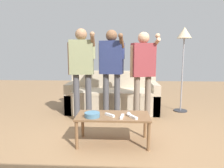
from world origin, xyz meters
TOP-DOWN VIEW (x-y plane):
  - ground_plane at (0.00, 0.00)m, footprint 12.00×12.00m
  - couch at (-0.20, 1.38)m, footprint 1.87×0.84m
  - coffee_table at (-0.12, -0.23)m, footprint 0.99×0.47m
  - snack_bowl at (-0.39, -0.32)m, footprint 0.20×0.20m
  - game_remote_nunchuk at (0.09, -0.24)m, footprint 0.06×0.09m
  - floor_lamp at (1.25, 1.38)m, footprint 0.29×0.29m
  - player_left at (-0.71, 0.65)m, footprint 0.50×0.33m
  - player_center at (-0.20, 0.79)m, footprint 0.47×0.42m
  - player_right at (0.36, 0.66)m, footprint 0.50×0.30m
  - game_remote_wand_near at (-0.17, -0.28)m, footprint 0.14×0.13m
  - game_remote_wand_far at (0.00, -0.33)m, footprint 0.06×0.17m
  - game_remote_wand_spare at (0.14, -0.34)m, footprint 0.11×0.15m

SIDE VIEW (x-z plane):
  - ground_plane at x=0.00m, z-range 0.00..0.00m
  - couch at x=-0.20m, z-range -0.12..0.71m
  - coffee_table at x=-0.12m, z-range 0.15..0.54m
  - game_remote_wand_far at x=0.00m, z-range 0.40..0.43m
  - game_remote_wand_near at x=-0.17m, z-range 0.40..0.43m
  - game_remote_wand_spare at x=0.14m, z-range 0.40..0.43m
  - game_remote_nunchuk at x=0.09m, z-range 0.39..0.45m
  - snack_bowl at x=-0.39m, z-range 0.40..0.46m
  - player_right at x=0.36m, z-range 0.20..1.79m
  - player_center at x=-0.20m, z-range 0.21..1.85m
  - player_left at x=-0.71m, z-range 0.21..1.86m
  - floor_lamp at x=1.25m, z-range 0.60..2.34m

